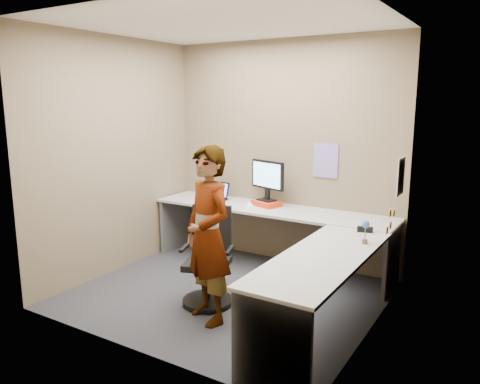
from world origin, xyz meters
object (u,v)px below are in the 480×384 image
Objects in this scene: person at (208,235)px; monitor at (267,177)px; desk at (281,237)px; office_chair at (209,265)px.

monitor is at bearing 123.36° from person.
person reaches higher than desk.
monitor is at bearing 127.67° from desk.
person is (0.26, -1.61, -0.28)m from monitor.
person is at bearing -62.76° from monitor.
monitor is 1.47m from office_chair.
monitor is 0.31× the size of person.
monitor reaches higher than desk.
desk is 6.00× the size of monitor.
desk is 0.99m from person.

